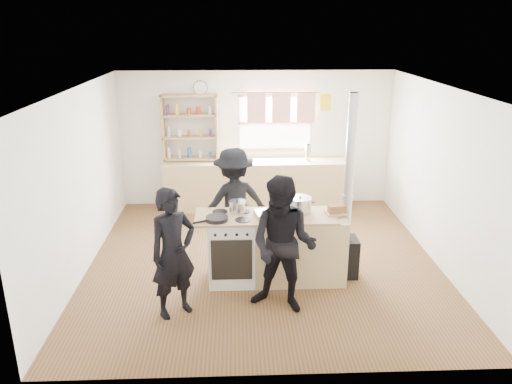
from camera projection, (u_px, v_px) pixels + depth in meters
ground at (263, 261)px, 7.31m from camera, size 5.00×5.00×0.01m
back_counter at (257, 185)px, 9.26m from camera, size 3.40×0.55×0.90m
shelving_unit at (190, 127)px, 8.99m from camera, size 1.00×0.28×1.20m
thermos at (308, 153)px, 9.11m from camera, size 0.10×0.10×0.30m
cooking_island at (276, 248)px, 6.65m from camera, size 1.97×0.64×0.93m
skillet_greens at (217, 218)px, 6.32m from camera, size 0.38×0.38×0.05m
roast_tray at (267, 214)px, 6.45m from camera, size 0.36×0.33×0.06m
stockpot_stove at (237, 207)px, 6.56m from camera, size 0.22×0.22×0.18m
stockpot_counter at (300, 205)px, 6.56m from camera, size 0.31×0.31×0.23m
bread_board at (337, 210)px, 6.53m from camera, size 0.30×0.23×0.12m
flue_heater at (346, 232)px, 6.70m from camera, size 0.35×0.35×2.50m
person_near_left at (173, 253)px, 5.76m from camera, size 0.69×0.64×1.57m
person_near_right at (283, 245)px, 5.84m from camera, size 0.99×0.90×1.67m
person_far at (234, 202)px, 7.33m from camera, size 1.18×0.90×1.62m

